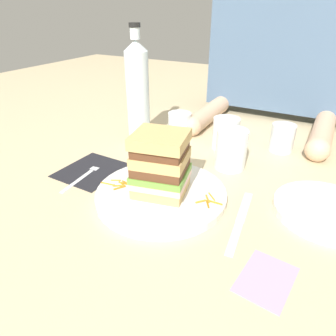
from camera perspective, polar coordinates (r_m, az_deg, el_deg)
ground_plane at (r=0.66m, az=1.47°, el=-4.77°), size 3.00×3.00×0.00m
main_plate at (r=0.64m, az=-1.30°, el=-4.95°), size 0.27×0.27×0.02m
sandwich at (r=0.60m, az=-1.39°, el=0.77°), size 0.13×0.12×0.13m
carrot_shred_0 at (r=0.66m, az=-8.19°, el=-2.88°), size 0.03×0.00×0.00m
carrot_shred_1 at (r=0.66m, az=-7.61°, el=-2.85°), size 0.03×0.01×0.00m
carrot_shred_2 at (r=0.66m, az=-9.31°, el=-3.29°), size 0.02×0.02×0.00m
carrot_shred_3 at (r=0.66m, az=-8.60°, el=-2.99°), size 0.02×0.01×0.00m
carrot_shred_4 at (r=0.68m, az=-9.78°, el=-2.27°), size 0.02×0.01×0.00m
carrot_shred_5 at (r=0.65m, az=-9.19°, el=-3.69°), size 0.02×0.02×0.00m
carrot_shred_6 at (r=0.67m, az=-11.23°, el=-2.92°), size 0.03×0.01×0.00m
carrot_shred_7 at (r=0.60m, az=7.46°, el=-6.74°), size 0.02×0.02×0.00m
carrot_shred_8 at (r=0.62m, az=8.15°, el=-5.37°), size 0.02×0.02×0.00m
carrot_shred_9 at (r=0.61m, az=7.43°, el=-5.74°), size 0.02×0.02×0.00m
carrot_shred_10 at (r=0.60m, az=8.97°, el=-6.45°), size 0.03×0.00×0.00m
carrot_shred_11 at (r=0.60m, az=6.15°, el=-6.25°), size 0.02×0.02×0.00m
napkin_dark at (r=0.76m, az=-14.09°, el=-0.40°), size 0.14×0.15×0.00m
fork at (r=0.75m, az=-15.12°, el=-0.95°), size 0.03×0.17×0.00m
knife at (r=0.59m, az=13.29°, el=-9.84°), size 0.04×0.20×0.00m
juice_glass at (r=0.76m, az=11.75°, el=3.25°), size 0.08×0.08×0.10m
water_bottle at (r=0.88m, az=-5.71°, el=14.04°), size 0.06×0.06×0.32m
empty_tumbler_0 at (r=0.86m, az=10.79°, el=6.40°), size 0.07×0.07×0.09m
empty_tumbler_1 at (r=0.89m, az=20.67°, el=5.34°), size 0.06×0.06×0.08m
empty_tumbler_2 at (r=0.94m, az=2.20°, el=8.25°), size 0.07×0.07×0.07m
side_plate at (r=0.67m, az=27.68°, el=-7.09°), size 0.20×0.20×0.02m
napkin_pink at (r=0.50m, az=17.96°, el=-19.18°), size 0.08×0.11×0.00m
diner_across at (r=1.12m, az=21.08°, el=22.34°), size 0.47×0.45×0.59m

